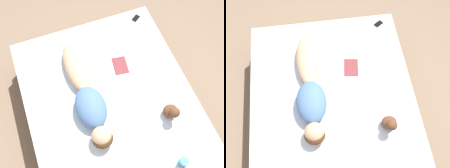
% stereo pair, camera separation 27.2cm
% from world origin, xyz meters
% --- Properties ---
extents(ground_plane, '(12.00, 12.00, 0.00)m').
position_xyz_m(ground_plane, '(0.00, 0.00, 0.00)').
color(ground_plane, '#7A6651').
extents(bed, '(1.75, 2.20, 0.57)m').
position_xyz_m(bed, '(0.00, 0.00, 0.28)').
color(bed, brown).
rests_on(bed, ground_plane).
extents(person, '(0.30, 1.25, 0.20)m').
position_xyz_m(person, '(0.22, -0.12, 0.66)').
color(person, tan).
rests_on(person, bed).
extents(open_magazine, '(0.52, 0.38, 0.01)m').
position_xyz_m(open_magazine, '(-0.36, -0.36, 0.57)').
color(open_magazine, white).
rests_on(open_magazine, bed).
extents(coffee_mug, '(0.11, 0.08, 0.09)m').
position_xyz_m(coffee_mug, '(-0.40, 0.79, 0.61)').
color(coffee_mug, teal).
rests_on(coffee_mug, bed).
extents(cell_phone, '(0.16, 0.14, 0.01)m').
position_xyz_m(cell_phone, '(-0.66, -0.93, 0.57)').
color(cell_phone, silver).
rests_on(cell_phone, bed).
extents(plush_toy, '(0.15, 0.17, 0.21)m').
position_xyz_m(plush_toy, '(-0.50, 0.32, 0.66)').
color(plush_toy, brown).
rests_on(plush_toy, bed).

